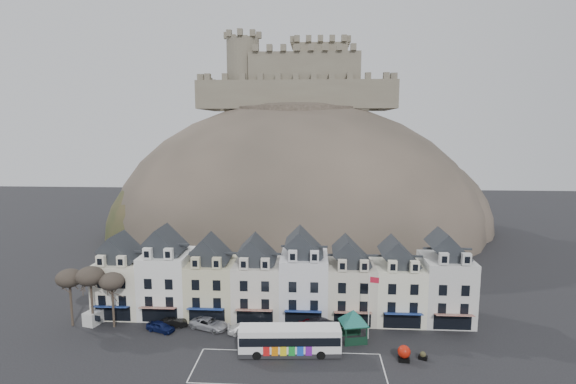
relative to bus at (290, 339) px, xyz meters
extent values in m
plane|color=black|center=(-1.94, -4.47, -1.94)|extent=(300.00, 300.00, 0.00)
cube|color=silver|center=(0.06, -3.22, -1.94)|extent=(22.00, 7.50, 0.01)
cube|color=#EEE9CE|center=(-25.74, 11.53, 2.06)|extent=(6.80, 8.00, 8.00)
cube|color=#202328|center=(-25.74, 11.53, 7.26)|extent=(6.80, 5.76, 2.80)
cube|color=#EEE9CE|center=(-27.23, 7.93, 6.96)|extent=(1.20, 0.80, 1.60)
cube|color=#EEE9CE|center=(-24.24, 7.93, 6.96)|extent=(1.20, 0.80, 1.60)
cube|color=black|center=(-25.74, 7.50, -0.64)|extent=(5.10, 0.06, 2.20)
cube|color=navy|center=(-25.74, 6.83, 0.66)|extent=(5.10, 1.29, 0.43)
cube|color=white|center=(-18.94, 11.53, 2.66)|extent=(6.80, 8.00, 9.20)
cube|color=#202328|center=(-18.94, 11.53, 8.46)|extent=(6.80, 5.76, 2.80)
cube|color=white|center=(-20.43, 7.93, 8.16)|extent=(1.20, 0.80, 1.60)
cube|color=white|center=(-17.44, 7.93, 8.16)|extent=(1.20, 0.80, 1.60)
cube|color=black|center=(-18.94, 7.50, -0.64)|extent=(5.10, 0.06, 2.20)
cube|color=maroon|center=(-18.94, 6.83, 0.66)|extent=(5.10, 1.29, 0.43)
cube|color=beige|center=(-12.14, 11.53, 2.06)|extent=(6.80, 8.00, 8.00)
cube|color=#202328|center=(-12.14, 11.53, 7.26)|extent=(6.80, 5.76, 2.80)
cube|color=beige|center=(-13.63, 7.93, 6.96)|extent=(1.20, 0.80, 1.60)
cube|color=beige|center=(-10.64, 7.93, 6.96)|extent=(1.20, 0.80, 1.60)
cube|color=black|center=(-12.14, 7.50, -0.64)|extent=(5.10, 0.06, 2.20)
cube|color=navy|center=(-12.14, 6.83, 0.66)|extent=(5.10, 1.29, 0.43)
cube|color=silver|center=(-5.34, 11.53, 2.06)|extent=(6.80, 8.00, 8.00)
cube|color=#202328|center=(-5.34, 11.53, 7.26)|extent=(6.80, 5.76, 2.80)
cube|color=silver|center=(-6.83, 7.93, 6.96)|extent=(1.20, 0.80, 1.60)
cube|color=silver|center=(-3.84, 7.93, 6.96)|extent=(1.20, 0.80, 1.60)
cube|color=black|center=(-5.34, 7.50, -0.64)|extent=(5.10, 0.06, 2.20)
cube|color=maroon|center=(-5.34, 6.83, 0.66)|extent=(5.10, 1.29, 0.43)
cube|color=silver|center=(1.46, 11.53, 2.66)|extent=(6.80, 8.00, 9.20)
cube|color=#202328|center=(1.46, 11.53, 8.46)|extent=(6.80, 5.76, 2.80)
cube|color=silver|center=(-0.03, 7.93, 8.16)|extent=(1.20, 0.80, 1.60)
cube|color=silver|center=(2.96, 7.93, 8.16)|extent=(1.20, 0.80, 1.60)
cube|color=black|center=(1.46, 7.50, -0.64)|extent=(5.10, 0.06, 2.20)
cube|color=navy|center=(1.46, 6.83, 0.66)|extent=(5.10, 1.29, 0.43)
cube|color=beige|center=(8.26, 11.53, 2.06)|extent=(6.80, 8.00, 8.00)
cube|color=#202328|center=(8.26, 11.53, 7.26)|extent=(6.80, 5.76, 2.80)
cube|color=beige|center=(6.77, 7.93, 6.96)|extent=(1.20, 0.80, 1.60)
cube|color=beige|center=(9.76, 7.93, 6.96)|extent=(1.20, 0.80, 1.60)
cube|color=black|center=(8.26, 7.50, -0.64)|extent=(5.10, 0.06, 2.20)
cube|color=maroon|center=(8.26, 6.83, 0.66)|extent=(5.10, 1.29, 0.43)
cube|color=white|center=(15.06, 11.53, 2.06)|extent=(6.80, 8.00, 8.00)
cube|color=#202328|center=(15.06, 11.53, 7.26)|extent=(6.80, 5.76, 2.80)
cube|color=white|center=(13.57, 7.93, 6.96)|extent=(1.20, 0.80, 1.60)
cube|color=white|center=(16.56, 7.93, 6.96)|extent=(1.20, 0.80, 1.60)
cube|color=black|center=(15.06, 7.50, -0.64)|extent=(5.10, 0.06, 2.20)
cube|color=navy|center=(15.06, 6.83, 0.66)|extent=(5.10, 1.29, 0.43)
cube|color=silver|center=(21.86, 11.53, 2.66)|extent=(6.80, 8.00, 9.20)
cube|color=#202328|center=(21.86, 11.53, 8.46)|extent=(6.80, 5.76, 2.80)
cube|color=silver|center=(20.37, 7.93, 8.16)|extent=(1.20, 0.80, 1.60)
cube|color=silver|center=(23.36, 7.93, 8.16)|extent=(1.20, 0.80, 1.60)
cube|color=black|center=(21.86, 7.50, -0.64)|extent=(5.10, 0.06, 2.20)
cube|color=maroon|center=(21.86, 6.83, 0.66)|extent=(5.10, 1.29, 0.43)
ellipsoid|color=#37332B|center=(-1.94, 65.53, -1.94)|extent=(96.00, 76.00, 68.00)
ellipsoid|color=#29361B|center=(-23.94, 59.53, -1.94)|extent=(52.00, 44.00, 42.00)
ellipsoid|color=#37332B|center=(22.06, 69.53, -1.94)|extent=(56.00, 48.00, 46.00)
ellipsoid|color=#29361B|center=(-5.94, 51.53, -1.94)|extent=(40.00, 28.00, 28.00)
ellipsoid|color=#37332B|center=(8.06, 53.53, -1.94)|extent=(36.00, 28.00, 24.00)
cylinder|color=#37332B|center=(-1.94, 65.53, 29.06)|extent=(30.00, 30.00, 3.00)
cube|color=#665E4E|center=(-1.94, 61.53, 33.56)|extent=(48.00, 2.20, 7.00)
cube|color=#665E4E|center=(-1.94, 81.53, 33.56)|extent=(48.00, 2.20, 7.00)
cube|color=#665E4E|center=(-25.94, 71.53, 33.56)|extent=(2.20, 22.00, 7.00)
cube|color=#665E4E|center=(22.06, 71.53, 33.56)|extent=(2.20, 22.00, 7.00)
cube|color=#665E4E|center=(0.06, 71.53, 39.06)|extent=(28.00, 18.00, 10.00)
cube|color=#665E4E|center=(4.06, 73.53, 40.56)|extent=(14.00, 12.00, 13.00)
cylinder|color=#665E4E|center=(-15.94, 67.53, 39.06)|extent=(8.40, 8.40, 18.00)
cylinder|color=silver|center=(4.06, 73.53, 49.56)|extent=(0.16, 0.16, 5.00)
cylinder|color=#362A22|center=(-30.94, 6.03, 0.93)|extent=(0.32, 0.32, 5.74)
ellipsoid|color=#383028|center=(-30.94, 6.03, 5.03)|extent=(3.61, 3.61, 2.54)
cylinder|color=#362A22|center=(-27.94, 6.03, 1.07)|extent=(0.32, 0.32, 6.02)
ellipsoid|color=#383028|center=(-27.94, 6.03, 5.37)|extent=(3.78, 3.78, 2.67)
cylinder|color=#362A22|center=(-24.94, 6.03, 0.79)|extent=(0.32, 0.32, 5.46)
ellipsoid|color=#383028|center=(-24.94, 6.03, 4.69)|extent=(3.43, 3.43, 2.42)
cube|color=#262628|center=(0.00, 0.00, -1.55)|extent=(12.62, 3.76, 0.57)
cube|color=white|center=(0.00, 0.00, 0.11)|extent=(12.61, 3.71, 2.85)
cube|color=black|center=(0.00, 0.00, 0.26)|extent=(12.37, 3.77, 1.07)
cube|color=white|center=(0.00, 0.00, 1.40)|extent=(12.36, 3.58, 0.28)
cube|color=orange|center=(6.15, 0.44, 1.20)|extent=(0.16, 1.36, 0.32)
cylinder|color=black|center=(3.81, -1.01, -1.43)|extent=(1.11, 0.44, 1.09)
cylinder|color=black|center=(3.63, 1.54, -1.43)|extent=(1.11, 0.44, 1.09)
cylinder|color=black|center=(-3.88, -1.56, -1.43)|extent=(1.11, 0.44, 1.09)
cylinder|color=black|center=(-4.06, 0.99, -1.43)|extent=(1.11, 0.44, 1.09)
cube|color=black|center=(6.43, 4.94, -0.73)|extent=(0.18, 0.18, 2.43)
cube|color=black|center=(9.09, 5.54, -0.73)|extent=(0.18, 0.18, 2.43)
cube|color=black|center=(7.03, 2.28, -0.73)|extent=(0.18, 0.18, 2.43)
cube|color=black|center=(9.69, 2.88, -0.73)|extent=(0.18, 0.18, 2.43)
cube|color=black|center=(8.06, 3.91, 0.48)|extent=(3.98, 3.98, 0.12)
cone|color=#145856|center=(8.06, 3.91, 1.39)|extent=(6.53, 6.53, 1.82)
cube|color=black|center=(13.73, -0.79, -1.69)|extent=(1.41, 1.41, 0.49)
sphere|color=#B5190A|center=(13.73, -0.79, -0.81)|extent=(1.54, 1.54, 1.54)
cylinder|color=silver|center=(10.11, 4.61, 2.45)|extent=(0.13, 0.13, 8.78)
cube|color=#B8172D|center=(10.69, 4.45, 6.18)|extent=(1.17, 0.35, 0.77)
cube|color=silver|center=(-27.98, 7.53, -0.99)|extent=(2.90, 4.49, 1.89)
cube|color=black|center=(-27.98, 7.53, -0.63)|extent=(1.66, 0.55, 0.81)
cube|color=black|center=(13.79, 0.14, -1.72)|extent=(0.97, 0.67, 0.44)
sphere|color=#29361B|center=(13.79, 0.14, -1.37)|extent=(0.62, 0.62, 0.62)
cube|color=black|center=(16.06, -0.42, -1.69)|extent=(1.14, 0.88, 0.51)
sphere|color=#29361B|center=(16.06, -0.42, -1.28)|extent=(0.72, 0.72, 0.72)
imported|color=#0D1643|center=(-17.98, 5.03, -1.25)|extent=(4.37, 2.89, 1.38)
imported|color=black|center=(-16.74, 6.23, -1.27)|extent=(4.34, 2.83, 1.35)
imported|color=#ABADB3|center=(-11.54, 6.22, -1.19)|extent=(5.82, 4.16, 1.49)
imported|color=white|center=(-6.34, 5.03, -1.26)|extent=(5.00, 2.76, 1.37)
imported|color=#52040E|center=(2.86, 7.53, -1.25)|extent=(4.31, 2.55, 1.38)
imported|color=black|center=(4.06, 7.53, -1.16)|extent=(5.02, 3.33, 1.57)
camera|label=1|loc=(2.87, -51.69, 25.97)|focal=28.00mm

